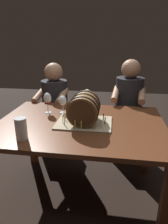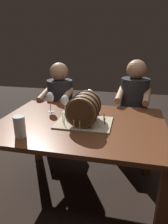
{
  "view_description": "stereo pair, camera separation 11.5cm",
  "coord_description": "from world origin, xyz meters",
  "px_view_note": "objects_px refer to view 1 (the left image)",
  "views": [
    {
      "loc": [
        0.26,
        -1.55,
        1.39
      ],
      "look_at": [
        0.03,
        -0.02,
        0.83
      ],
      "focal_mm": 32.59,
      "sensor_mm": 36.0,
      "label": 1
    },
    {
      "loc": [
        0.38,
        -1.53,
        1.39
      ],
      "look_at": [
        0.03,
        -0.02,
        0.83
      ],
      "focal_mm": 32.59,
      "sensor_mm": 36.0,
      "label": 2
    }
  ],
  "objects_px": {
    "dining_table": "(80,133)",
    "wine_glass_empty": "(63,101)",
    "person_seated_right": "(127,116)",
    "wine_glass_white": "(87,96)",
    "barrel_cake": "(84,110)",
    "wine_glass_red": "(47,99)",
    "beer_pint": "(21,130)",
    "person_seated_left": "(56,114)"
  },
  "relations": [
    {
      "from": "wine_glass_white",
      "to": "person_seated_left",
      "type": "height_order",
      "value": "person_seated_left"
    },
    {
      "from": "barrel_cake",
      "to": "wine_glass_red",
      "type": "xyz_separation_m",
      "value": [
        -0.37,
        0.2,
        0.01
      ]
    },
    {
      "from": "dining_table",
      "to": "person_seated_right",
      "type": "distance_m",
      "value": 0.87
    },
    {
      "from": "beer_pint",
      "to": "person_seated_right",
      "type": "bearing_deg",
      "value": 54.26
    },
    {
      "from": "wine_glass_red",
      "to": "beer_pint",
      "type": "distance_m",
      "value": 0.55
    },
    {
      "from": "wine_glass_red",
      "to": "wine_glass_white",
      "type": "distance_m",
      "value": 0.38
    },
    {
      "from": "beer_pint",
      "to": "person_seated_right",
      "type": "height_order",
      "value": "person_seated_right"
    },
    {
      "from": "dining_table",
      "to": "person_seated_right",
      "type": "relative_size",
      "value": 1.17
    },
    {
      "from": "barrel_cake",
      "to": "beer_pint",
      "type": "distance_m",
      "value": 0.52
    },
    {
      "from": "dining_table",
      "to": "beer_pint",
      "type": "distance_m",
      "value": 0.53
    },
    {
      "from": "wine_glass_red",
      "to": "person_seated_right",
      "type": "bearing_deg",
      "value": 35.63
    },
    {
      "from": "wine_glass_red",
      "to": "wine_glass_white",
      "type": "bearing_deg",
      "value": 25.21
    },
    {
      "from": "dining_table",
      "to": "barrel_cake",
      "type": "relative_size",
      "value": 3.09
    },
    {
      "from": "barrel_cake",
      "to": "person_seated_right",
      "type": "bearing_deg",
      "value": 61.97
    },
    {
      "from": "dining_table",
      "to": "beer_pint",
      "type": "relative_size",
      "value": 8.95
    },
    {
      "from": "wine_glass_white",
      "to": "person_seated_left",
      "type": "relative_size",
      "value": 0.18
    },
    {
      "from": "barrel_cake",
      "to": "person_seated_right",
      "type": "height_order",
      "value": "person_seated_right"
    },
    {
      "from": "person_seated_right",
      "to": "wine_glass_white",
      "type": "bearing_deg",
      "value": -137.54
    },
    {
      "from": "dining_table",
      "to": "person_seated_right",
      "type": "bearing_deg",
      "value": 59.53
    },
    {
      "from": "dining_table",
      "to": "wine_glass_empty",
      "type": "relative_size",
      "value": 8.35
    },
    {
      "from": "person_seated_left",
      "to": "beer_pint",
      "type": "bearing_deg",
      "value": -85.53
    },
    {
      "from": "dining_table",
      "to": "wine_glass_white",
      "type": "height_order",
      "value": "wine_glass_white"
    },
    {
      "from": "dining_table",
      "to": "barrel_cake",
      "type": "distance_m",
      "value": 0.22
    },
    {
      "from": "wine_glass_red",
      "to": "beer_pint",
      "type": "xyz_separation_m",
      "value": [
        -0.01,
        -0.54,
        -0.06
      ]
    },
    {
      "from": "wine_glass_red",
      "to": "person_seated_right",
      "type": "height_order",
      "value": "person_seated_right"
    },
    {
      "from": "wine_glass_white",
      "to": "wine_glass_empty",
      "type": "xyz_separation_m",
      "value": [
        -0.21,
        -0.14,
        -0.02
      ]
    },
    {
      "from": "barrel_cake",
      "to": "wine_glass_white",
      "type": "bearing_deg",
      "value": 93.91
    },
    {
      "from": "wine_glass_white",
      "to": "person_seated_left",
      "type": "distance_m",
      "value": 0.7
    },
    {
      "from": "beer_pint",
      "to": "person_seated_left",
      "type": "xyz_separation_m",
      "value": [
        -0.09,
        1.1,
        -0.29
      ]
    },
    {
      "from": "wine_glass_red",
      "to": "person_seated_right",
      "type": "relative_size",
      "value": 0.16
    },
    {
      "from": "dining_table",
      "to": "person_seated_left",
      "type": "bearing_deg",
      "value": 120.51
    },
    {
      "from": "wine_glass_empty",
      "to": "beer_pint",
      "type": "relative_size",
      "value": 1.07
    },
    {
      "from": "wine_glass_empty",
      "to": "wine_glass_white",
      "type": "bearing_deg",
      "value": 34.06
    },
    {
      "from": "person_seated_right",
      "to": "beer_pint",
      "type": "bearing_deg",
      "value": -125.74
    },
    {
      "from": "dining_table",
      "to": "wine_glass_red",
      "type": "bearing_deg",
      "value": 150.99
    },
    {
      "from": "wine_glass_white",
      "to": "person_seated_right",
      "type": "xyz_separation_m",
      "value": [
        0.43,
        0.39,
        -0.33
      ]
    },
    {
      "from": "beer_pint",
      "to": "person_seated_left",
      "type": "distance_m",
      "value": 1.14
    },
    {
      "from": "wine_glass_red",
      "to": "wine_glass_white",
      "type": "relative_size",
      "value": 0.96
    },
    {
      "from": "person_seated_right",
      "to": "wine_glass_red",
      "type": "bearing_deg",
      "value": -144.37
    },
    {
      "from": "barrel_cake",
      "to": "dining_table",
      "type": "bearing_deg",
      "value": 154.31
    },
    {
      "from": "barrel_cake",
      "to": "wine_glass_white",
      "type": "height_order",
      "value": "barrel_cake"
    },
    {
      "from": "person_seated_right",
      "to": "wine_glass_empty",
      "type": "bearing_deg",
      "value": -140.07
    }
  ]
}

